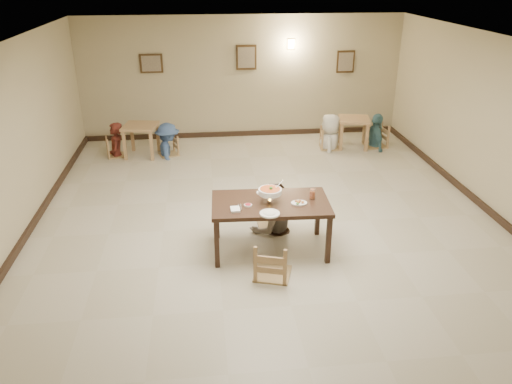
{
  "coord_description": "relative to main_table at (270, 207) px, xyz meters",
  "views": [
    {
      "loc": [
        -1.04,
        -7.44,
        4.04
      ],
      "look_at": [
        -0.25,
        -0.28,
        0.77
      ],
      "focal_mm": 35.0,
      "sensor_mm": 36.0,
      "label": 1
    }
  ],
  "objects": [
    {
      "name": "drink_glass",
      "position": [
        0.64,
        0.04,
        0.16
      ],
      "size": [
        0.08,
        0.08,
        0.16
      ],
      "color": "white",
      "rests_on": "main_table"
    },
    {
      "name": "picture_b",
      "position": [
        0.18,
        5.74,
        1.26
      ],
      "size": [
        0.5,
        0.04,
        0.6
      ],
      "color": "#352312",
      "rests_on": "wall_back"
    },
    {
      "name": "wall_right",
      "position": [
        4.08,
        0.78,
        0.76
      ],
      "size": [
        0.0,
        10.0,
        10.0
      ],
      "primitive_type": "plane",
      "rotation": [
        1.57,
        0.0,
        -1.57
      ],
      "color": "tan",
      "rests_on": "floor"
    },
    {
      "name": "baseboard_left",
      "position": [
        -3.89,
        0.78,
        -0.68
      ],
      "size": [
        0.06,
        10.0,
        0.12
      ],
      "primitive_type": "cube",
      "color": "black",
      "rests_on": "floor"
    },
    {
      "name": "bg_table_right",
      "position": [
        2.66,
        4.59,
        -0.16
      ],
      "size": [
        0.86,
        0.86,
        0.72
      ],
      "rotation": [
        0.0,
        0.0,
        -0.22
      ],
      "color": "#AA8052",
      "rests_on": "floor"
    },
    {
      "name": "fried_plate",
      "position": [
        0.41,
        -0.11,
        0.1
      ],
      "size": [
        0.24,
        0.24,
        0.05
      ],
      "color": "white",
      "rests_on": "main_table"
    },
    {
      "name": "wall_sconce",
      "position": [
        1.28,
        5.74,
        1.56
      ],
      "size": [
        0.16,
        0.05,
        0.22
      ],
      "primitive_type": "cube",
      "color": "#FFD88C",
      "rests_on": "wall_back"
    },
    {
      "name": "curry_warmer",
      "position": [
        -0.01,
        -0.02,
        0.26
      ],
      "size": [
        0.39,
        0.35,
        0.31
      ],
      "color": "silver",
      "rests_on": "main_table"
    },
    {
      "name": "bg_table_left",
      "position": [
        -2.37,
        4.54,
        -0.14
      ],
      "size": [
        0.85,
        0.85,
        0.74
      ],
      "rotation": [
        0.0,
        0.0,
        -0.17
      ],
      "color": "#AA8052",
      "rests_on": "floor"
    },
    {
      "name": "picture_a",
      "position": [
        -2.12,
        5.74,
        1.16
      ],
      "size": [
        0.55,
        0.04,
        0.45
      ],
      "color": "#352312",
      "rests_on": "wall_back"
    },
    {
      "name": "napkin_cutlery",
      "position": [
        -0.54,
        -0.22,
        0.1
      ],
      "size": [
        0.17,
        0.27,
        0.03
      ],
      "color": "white",
      "rests_on": "main_table"
    },
    {
      "name": "wall_front",
      "position": [
        0.08,
        -4.22,
        0.76
      ],
      "size": [
        10.0,
        0.0,
        10.0
      ],
      "primitive_type": "plane",
      "rotation": [
        -1.57,
        0.0,
        0.0
      ],
      "color": "tan",
      "rests_on": "floor"
    },
    {
      "name": "rice_plate_far",
      "position": [
        -0.04,
        0.32,
        0.1
      ],
      "size": [
        0.26,
        0.26,
        0.06
      ],
      "color": "white",
      "rests_on": "main_table"
    },
    {
      "name": "bg_diner_d",
      "position": [
        3.24,
        4.57,
        0.07
      ],
      "size": [
        0.43,
        0.97,
        1.63
      ],
      "primitive_type": "imported",
      "rotation": [
        0.0,
        0.0,
        1.54
      ],
      "color": "#457682",
      "rests_on": "floor"
    },
    {
      "name": "bg_chair_rl",
      "position": [
        2.08,
        4.55,
        -0.26
      ],
      "size": [
        0.45,
        0.45,
        0.96
      ],
      "rotation": [
        0.0,
        0.0,
        1.45
      ],
      "color": "tan",
      "rests_on": "floor"
    },
    {
      "name": "wall_left",
      "position": [
        -3.92,
        0.78,
        0.76
      ],
      "size": [
        0.0,
        10.0,
        10.0
      ],
      "primitive_type": "plane",
      "rotation": [
        1.57,
        0.0,
        1.57
      ],
      "color": "tan",
      "rests_on": "floor"
    },
    {
      "name": "main_diner",
      "position": [
        0.14,
        0.65,
        0.09
      ],
      "size": [
        0.95,
        0.83,
        1.65
      ],
      "primitive_type": "imported",
      "rotation": [
        0.0,
        0.0,
        3.43
      ],
      "color": "gray",
      "rests_on": "floor"
    },
    {
      "name": "bg_diner_b",
      "position": [
        -1.78,
        4.51,
        0.02
      ],
      "size": [
        0.73,
        1.06,
        1.52
      ],
      "primitive_type": "imported",
      "rotation": [
        0.0,
        0.0,
        1.74
      ],
      "color": "#3E5C8F",
      "rests_on": "floor"
    },
    {
      "name": "chili_dish",
      "position": [
        -0.35,
        -0.09,
        0.09
      ],
      "size": [
        0.12,
        0.12,
        0.02
      ],
      "color": "white",
      "rests_on": "main_table"
    },
    {
      "name": "rice_plate_near",
      "position": [
        -0.07,
        -0.4,
        0.1
      ],
      "size": [
        0.29,
        0.29,
        0.07
      ],
      "color": "white",
      "rests_on": "main_table"
    },
    {
      "name": "wall_back",
      "position": [
        0.08,
        5.78,
        0.76
      ],
      "size": [
        10.0,
        0.0,
        10.0
      ],
      "primitive_type": "plane",
      "rotation": [
        1.57,
        0.0,
        0.0
      ],
      "color": "tan",
      "rests_on": "floor"
    },
    {
      "name": "ceiling",
      "position": [
        0.08,
        0.78,
        2.26
      ],
      "size": [
        10.0,
        10.0,
        0.0
      ],
      "primitive_type": "plane",
      "color": "silver",
      "rests_on": "wall_back"
    },
    {
      "name": "bg_diner_a",
      "position": [
        -2.97,
        4.57,
        0.05
      ],
      "size": [
        0.44,
        0.61,
        1.58
      ],
      "primitive_type": "imported",
      "rotation": [
        0.0,
        0.0,
        4.82
      ],
      "color": "#541F18",
      "rests_on": "floor"
    },
    {
      "name": "baseboard_right",
      "position": [
        4.05,
        0.78,
        -0.68
      ],
      "size": [
        0.06,
        10.0,
        0.12
      ],
      "primitive_type": "cube",
      "color": "black",
      "rests_on": "floor"
    },
    {
      "name": "main_table",
      "position": [
        0.0,
        0.0,
        0.0
      ],
      "size": [
        1.79,
        1.06,
        0.82
      ],
      "rotation": [
        0.0,
        0.0,
        -0.04
      ],
      "color": "#352015",
      "rests_on": "floor"
    },
    {
      "name": "bg_chair_ll",
      "position": [
        -2.97,
        4.57,
        -0.3
      ],
      "size": [
        0.41,
        0.41,
        0.88
      ],
      "rotation": [
        0.0,
        0.0,
        1.82
      ],
      "color": "tan",
      "rests_on": "floor"
    },
    {
      "name": "bg_chair_rr",
      "position": [
        3.24,
        4.57,
        -0.22
      ],
      "size": [
        0.49,
        0.49,
        1.04
      ],
      "rotation": [
        0.0,
        0.0,
        -1.47
      ],
      "color": "tan",
      "rests_on": "floor"
    },
    {
      "name": "bg_chair_lr",
      "position": [
        -1.78,
        4.51,
        -0.3
      ],
      "size": [
        0.41,
        0.41,
        0.88
      ],
      "rotation": [
        0.0,
        0.0,
        -1.23
      ],
      "color": "tan",
      "rests_on": "floor"
    },
    {
      "name": "chair_near",
      "position": [
        -0.06,
        -0.7,
        -0.21
      ],
      "size": [
        0.5,
        0.5,
        1.06
      ],
      "rotation": [
        0.0,
        0.0,
        2.84
      ],
      "color": "tan",
      "rests_on": "floor"
    },
    {
      "name": "chair_far",
      "position": [
        0.12,
        0.77,
        -0.28
      ],
      "size": [
        0.44,
        0.44,
        0.93
      ],
      "rotation": [
        0.0,
        0.0,
        0.03
      ],
      "color": "tan",
      "rests_on": "floor"
    },
    {
      "name": "floor",
      "position": [
        0.08,
        0.78,
        -0.74
      ],
      "size": [
        10.0,
        10.0,
        0.0
      ],
      "primitive_type": "plane",
      "color": "#BCB49E",
      "rests_on": "ground"
    },
    {
      "name": "baseboard_back",
      "position": [
        0.08,
        5.75,
        -0.68
      ],
      "size": [
        8.0,
        0.06,
        0.12
      ],
      "primitive_type": "cube",
      "color": "black",
      "rests_on": "floor"
    },
    {
      "name": "bg_diner_c",
      "position": [
        2.08,
        4.55,
        0.1
      ],
      "size": [
        0.73,
        0.94,
        1.69
      ],
      "primitive_type": "imported",
      "rotation": [
        0.0,
        0.0,
        4.45
      ],
      "color": "silver",
      "rests_on": "floor"
    },
    {
      "name": "picture_c",
      "position": [
        2.68,
        5.74,
        1.11
      ],
      "size": [
        0.45,
        0.04,
        0.55
      ],
      "color": "#352312",
      "rests_on": "wall_back"
    }
  ]
}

